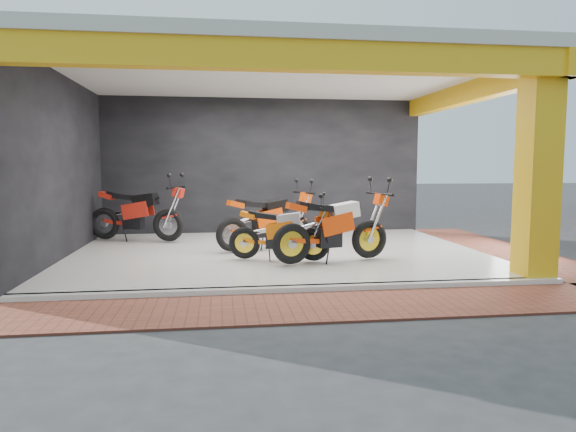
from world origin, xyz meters
name	(u,v)px	position (x,y,z in m)	size (l,w,h in m)	color
ground	(291,277)	(0.00, 0.00, 0.00)	(80.00, 80.00, 0.00)	#2D2D30
showroom_floor	(277,253)	(0.00, 2.00, 0.05)	(8.00, 6.00, 0.10)	white
showroom_ceiling	(277,73)	(0.00, 2.00, 3.60)	(8.40, 6.40, 0.20)	beige
back_wall	(263,168)	(0.00, 5.10, 1.75)	(8.20, 0.20, 3.50)	black
left_wall	(59,169)	(-4.10, 2.00, 1.75)	(0.20, 6.20, 3.50)	black
corner_column	(538,169)	(3.75, -0.75, 1.75)	(0.50, 0.50, 3.50)	gold
header_beam_front	(301,56)	(0.00, -1.00, 3.30)	(8.40, 0.30, 0.40)	gold
header_beam_right	(470,92)	(4.00, 2.00, 3.30)	(0.30, 6.40, 0.40)	gold
floor_kerb	(301,289)	(0.00, -1.02, 0.05)	(8.00, 0.20, 0.10)	white
paver_front	(311,307)	(0.00, -1.80, 0.01)	(9.00, 1.40, 0.03)	brown
paver_right	(500,250)	(4.80, 2.00, 0.01)	(1.40, 7.00, 0.03)	brown
moto_hero	(370,220)	(1.56, 0.84, 0.82)	(2.36, 0.87, 1.44)	#E53E09
moto_row_a	(313,229)	(0.50, 0.75, 0.69)	(1.93, 0.72, 1.18)	orange
moto_row_b	(296,215)	(0.46, 2.45, 0.79)	(2.25, 0.83, 1.37)	#EB4909
moto_row_d	(168,209)	(-2.26, 3.45, 0.84)	(2.42, 0.90, 1.48)	red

